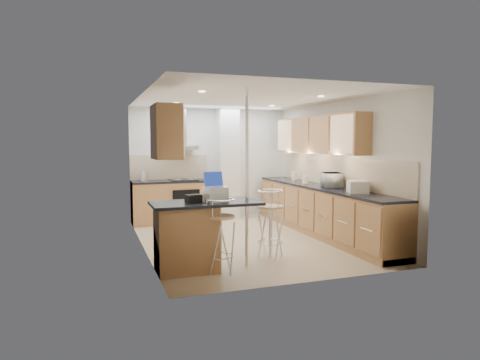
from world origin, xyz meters
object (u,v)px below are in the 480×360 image
object	(u,v)px
microwave	(332,180)
laptop	(215,194)
bar_stool_end	(270,224)
bread_bin	(358,187)
bar_stool_near	(220,235)

from	to	relation	value
microwave	laptop	world-z (taller)	microwave
laptop	bar_stool_end	distance (m)	1.14
microwave	bar_stool_end	bearing A→B (deg)	136.96
bar_stool_end	bread_bin	world-z (taller)	bread_bin
microwave	bar_stool_end	world-z (taller)	microwave
microwave	bread_bin	distance (m)	0.86
microwave	bar_stool_near	size ratio (longest dim) A/B	0.48
microwave	bread_bin	world-z (taller)	microwave
bar_stool_near	laptop	bearing A→B (deg)	89.29
bread_bin	bar_stool_end	bearing A→B (deg)	-154.12
bar_stool_near	bread_bin	world-z (taller)	bread_bin
bar_stool_near	bar_stool_end	bearing A→B (deg)	20.32
laptop	bar_stool_end	size ratio (longest dim) A/B	0.28
laptop	microwave	bearing A→B (deg)	14.43
bread_bin	bar_stool_near	bearing A→B (deg)	-143.88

